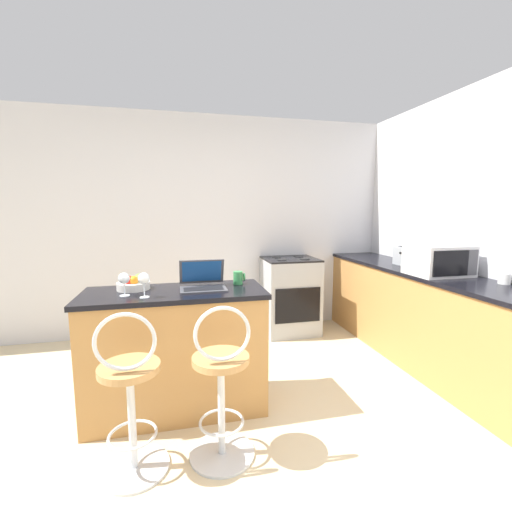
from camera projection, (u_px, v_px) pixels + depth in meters
The scene contains 15 objects.
ground_plane at pixel (236, 470), 1.98m from camera, with size 20.00×20.00×0.00m, color beige.
wall_back at pixel (201, 226), 4.13m from camera, with size 12.00×0.06×2.60m.
breakfast_bar at pixel (177, 351), 2.54m from camera, with size 1.30×0.55×0.92m.
counter_right at pixel (426, 319), 3.28m from camera, with size 0.58×2.91×0.92m.
bar_stool_near at pixel (130, 399), 1.91m from camera, with size 0.40×0.40×0.97m.
bar_stool_far at pixel (221, 388), 2.03m from camera, with size 0.40×0.40×0.97m.
laptop at pixel (203, 281), 2.55m from camera, with size 0.34×0.28×0.21m.
microwave at pixel (439, 260), 3.05m from camera, with size 0.49×0.38×0.27m.
toaster at pixel (408, 256), 3.56m from camera, with size 0.18×0.29×0.20m.
stove_range at pixel (290, 295), 4.16m from camera, with size 0.63×0.57×0.92m.
wine_glass_short at pixel (124, 279), 2.31m from camera, with size 0.08×0.08×0.16m.
mug_white at pixel (505, 278), 2.69m from camera, with size 0.10×0.09×0.09m.
wine_glass_tall at pixel (144, 279), 2.27m from camera, with size 0.08×0.08×0.17m.
fruit_bowl at pixel (134, 284), 2.51m from camera, with size 0.23×0.23×0.11m.
mug_green at pixel (238, 278), 2.69m from camera, with size 0.09×0.07×0.10m.
Camera 1 is at (-0.30, -1.77, 1.50)m, focal length 24.00 mm.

